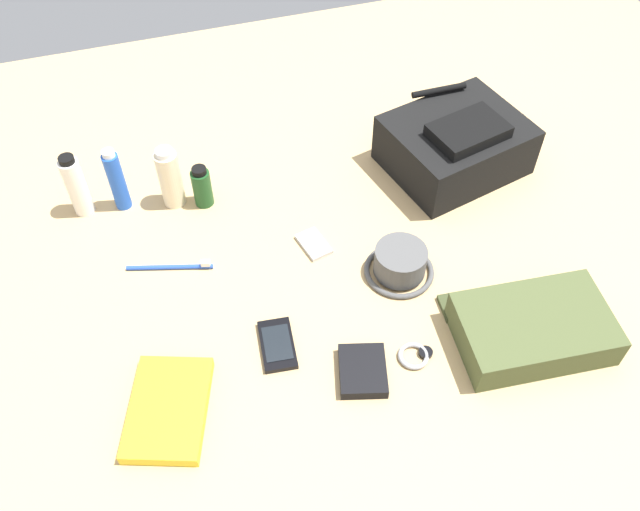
{
  "coord_description": "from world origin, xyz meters",
  "views": [
    {
      "loc": [
        -0.28,
        -0.89,
        1.15
      ],
      "look_at": [
        0.0,
        0.0,
        0.04
      ],
      "focal_mm": 37.97,
      "sensor_mm": 36.0,
      "label": 1
    }
  ],
  "objects_px": {
    "cell_phone": "(277,345)",
    "wristwatch": "(415,355)",
    "deodorant_spray": "(117,180)",
    "bucket_hat": "(400,264)",
    "backpack": "(456,144)",
    "toiletry_pouch": "(532,327)",
    "toothbrush": "(175,267)",
    "lotion_bottle": "(170,178)",
    "paperback_novel": "(169,409)",
    "toothpaste_tube": "(76,186)",
    "media_player": "(314,244)",
    "wallet": "(361,371)",
    "shampoo_bottle": "(202,187)"
  },
  "relations": [
    {
      "from": "cell_phone",
      "to": "media_player",
      "type": "relative_size",
      "value": 1.33
    },
    {
      "from": "lotion_bottle",
      "to": "shampoo_bottle",
      "type": "relative_size",
      "value": 1.47
    },
    {
      "from": "shampoo_bottle",
      "to": "toiletry_pouch",
      "type": "bearing_deg",
      "value": -45.89
    },
    {
      "from": "toothpaste_tube",
      "to": "deodorant_spray",
      "type": "distance_m",
      "value": 0.09
    },
    {
      "from": "deodorant_spray",
      "to": "cell_phone",
      "type": "bearing_deg",
      "value": -63.23
    },
    {
      "from": "lotion_bottle",
      "to": "wristwatch",
      "type": "bearing_deg",
      "value": -56.09
    },
    {
      "from": "paperback_novel",
      "to": "cell_phone",
      "type": "xyz_separation_m",
      "value": [
        0.23,
        0.08,
        -0.01
      ]
    },
    {
      "from": "toothpaste_tube",
      "to": "paperback_novel",
      "type": "height_order",
      "value": "toothpaste_tube"
    },
    {
      "from": "toiletry_pouch",
      "to": "paperback_novel",
      "type": "xyz_separation_m",
      "value": [
        -0.72,
        0.05,
        -0.02
      ]
    },
    {
      "from": "lotion_bottle",
      "to": "paperback_novel",
      "type": "xyz_separation_m",
      "value": [
        -0.1,
        -0.54,
        -0.07
      ]
    },
    {
      "from": "toiletry_pouch",
      "to": "cell_phone",
      "type": "height_order",
      "value": "toiletry_pouch"
    },
    {
      "from": "bucket_hat",
      "to": "wallet",
      "type": "distance_m",
      "value": 0.27
    },
    {
      "from": "backpack",
      "to": "shampoo_bottle",
      "type": "height_order",
      "value": "backpack"
    },
    {
      "from": "bucket_hat",
      "to": "deodorant_spray",
      "type": "height_order",
      "value": "deodorant_spray"
    },
    {
      "from": "media_player",
      "to": "paperback_novel",
      "type": "bearing_deg",
      "value": -140.21
    },
    {
      "from": "backpack",
      "to": "toothpaste_tube",
      "type": "distance_m",
      "value": 0.9
    },
    {
      "from": "toiletry_pouch",
      "to": "toothbrush",
      "type": "xyz_separation_m",
      "value": [
        -0.65,
        0.39,
        -0.03
      ]
    },
    {
      "from": "wallet",
      "to": "toiletry_pouch",
      "type": "bearing_deg",
      "value": 12.33
    },
    {
      "from": "lotion_bottle",
      "to": "media_player",
      "type": "bearing_deg",
      "value": -40.01
    },
    {
      "from": "toothbrush",
      "to": "wallet",
      "type": "relative_size",
      "value": 1.67
    },
    {
      "from": "toiletry_pouch",
      "to": "shampoo_bottle",
      "type": "height_order",
      "value": "shampoo_bottle"
    },
    {
      "from": "deodorant_spray",
      "to": "toothbrush",
      "type": "distance_m",
      "value": 0.25
    },
    {
      "from": "shampoo_bottle",
      "to": "backpack",
      "type": "bearing_deg",
      "value": -4.99
    },
    {
      "from": "deodorant_spray",
      "to": "shampoo_bottle",
      "type": "bearing_deg",
      "value": -14.42
    },
    {
      "from": "toothpaste_tube",
      "to": "shampoo_bottle",
      "type": "height_order",
      "value": "toothpaste_tube"
    },
    {
      "from": "deodorant_spray",
      "to": "toothbrush",
      "type": "height_order",
      "value": "deodorant_spray"
    },
    {
      "from": "bucket_hat",
      "to": "media_player",
      "type": "height_order",
      "value": "bucket_hat"
    },
    {
      "from": "backpack",
      "to": "media_player",
      "type": "height_order",
      "value": "backpack"
    },
    {
      "from": "backpack",
      "to": "bucket_hat",
      "type": "bearing_deg",
      "value": -131.86
    },
    {
      "from": "wallet",
      "to": "lotion_bottle",
      "type": "bearing_deg",
      "value": 130.13
    },
    {
      "from": "lotion_bottle",
      "to": "media_player",
      "type": "distance_m",
      "value": 0.37
    },
    {
      "from": "backpack",
      "to": "cell_phone",
      "type": "relative_size",
      "value": 2.93
    },
    {
      "from": "media_player",
      "to": "toiletry_pouch",
      "type": "bearing_deg",
      "value": -46.49
    },
    {
      "from": "paperback_novel",
      "to": "cell_phone",
      "type": "height_order",
      "value": "paperback_novel"
    },
    {
      "from": "bucket_hat",
      "to": "toothbrush",
      "type": "xyz_separation_m",
      "value": [
        -0.46,
        0.15,
        -0.02
      ]
    },
    {
      "from": "toothbrush",
      "to": "lotion_bottle",
      "type": "bearing_deg",
      "value": 80.44
    },
    {
      "from": "toothpaste_tube",
      "to": "lotion_bottle",
      "type": "height_order",
      "value": "toothpaste_tube"
    },
    {
      "from": "bucket_hat",
      "to": "deodorant_spray",
      "type": "relative_size",
      "value": 0.91
    },
    {
      "from": "lotion_bottle",
      "to": "wallet",
      "type": "height_order",
      "value": "lotion_bottle"
    },
    {
      "from": "shampoo_bottle",
      "to": "wallet",
      "type": "height_order",
      "value": "shampoo_bottle"
    },
    {
      "from": "toiletry_pouch",
      "to": "cell_phone",
      "type": "distance_m",
      "value": 0.51
    },
    {
      "from": "toiletry_pouch",
      "to": "toothbrush",
      "type": "distance_m",
      "value": 0.76
    },
    {
      "from": "toothbrush",
      "to": "wallet",
      "type": "distance_m",
      "value": 0.48
    },
    {
      "from": "wristwatch",
      "to": "deodorant_spray",
      "type": "bearing_deg",
      "value": 130.15
    },
    {
      "from": "cell_phone",
      "to": "wristwatch",
      "type": "distance_m",
      "value": 0.27
    },
    {
      "from": "toiletry_pouch",
      "to": "media_player",
      "type": "distance_m",
      "value": 0.5
    },
    {
      "from": "backpack",
      "to": "deodorant_spray",
      "type": "height_order",
      "value": "deodorant_spray"
    },
    {
      "from": "toothpaste_tube",
      "to": "cell_phone",
      "type": "bearing_deg",
      "value": -56.02
    },
    {
      "from": "deodorant_spray",
      "to": "bucket_hat",
      "type": "bearing_deg",
      "value": -34.98
    },
    {
      "from": "paperback_novel",
      "to": "toothbrush",
      "type": "xyz_separation_m",
      "value": [
        0.07,
        0.34,
        -0.01
      ]
    }
  ]
}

